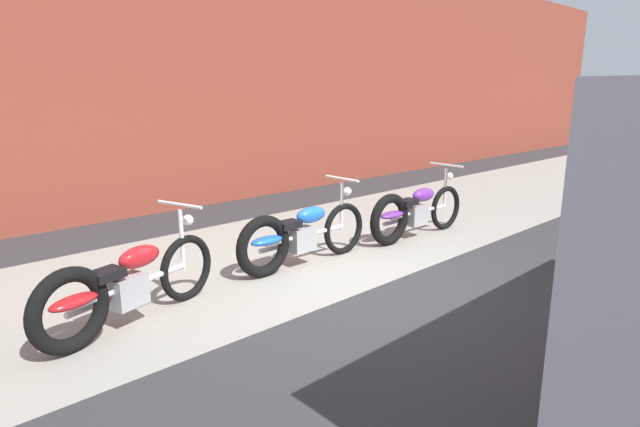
# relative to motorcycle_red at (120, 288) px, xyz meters

# --- Properties ---
(ground_plane) EXTENTS (80.00, 80.00, 0.00)m
(ground_plane) POSITION_rel_motorcycle_red_xyz_m (2.45, -0.90, -0.40)
(ground_plane) COLOR #2D2D30
(sidewalk_slab) EXTENTS (36.00, 3.50, 0.01)m
(sidewalk_slab) POSITION_rel_motorcycle_red_xyz_m (2.45, 0.85, -0.40)
(sidewalk_slab) COLOR gray
(sidewalk_slab) RESTS_ON ground
(brick_building_wall) EXTENTS (36.00, 0.50, 5.09)m
(brick_building_wall) POSITION_rel_motorcycle_red_xyz_m (2.45, 4.30, 2.15)
(brick_building_wall) COLOR brown
(brick_building_wall) RESTS_ON ground
(motorcycle_red) EXTENTS (1.96, 0.79, 1.03)m
(motorcycle_red) POSITION_rel_motorcycle_red_xyz_m (0.00, 0.00, 0.00)
(motorcycle_red) COLOR black
(motorcycle_red) RESTS_ON ground
(motorcycle_blue) EXTENTS (2.01, 0.58, 1.03)m
(motorcycle_blue) POSITION_rel_motorcycle_red_xyz_m (2.24, 0.21, 0.00)
(motorcycle_blue) COLOR black
(motorcycle_blue) RESTS_ON ground
(motorcycle_purple) EXTENTS (2.01, 0.58, 1.03)m
(motorcycle_purple) POSITION_rel_motorcycle_red_xyz_m (4.29, 0.02, 0.00)
(motorcycle_purple) COLOR black
(motorcycle_purple) RESTS_ON ground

